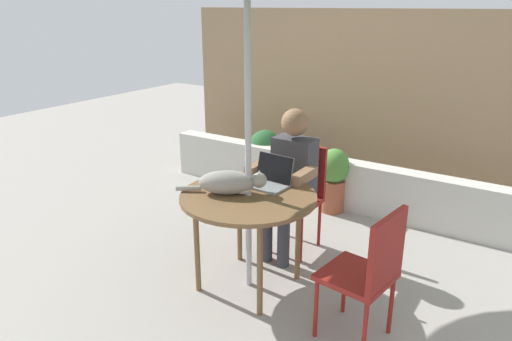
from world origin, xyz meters
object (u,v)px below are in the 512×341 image
object	(u,v)px
laptop	(271,177)
patio_table	(248,203)
potted_plant_near_fence	(333,177)
potted_plant_by_chair	(265,154)
chair_empty	(370,268)
chair_occupied	(298,189)
person_seated	(290,175)
cat	(230,183)

from	to	relation	value
laptop	patio_table	bearing A→B (deg)	-97.18
laptop	potted_plant_near_fence	bearing A→B (deg)	93.09
laptop	potted_plant_by_chair	distance (m)	2.01
chair_empty	laptop	xyz separation A→B (m)	(-0.93, 0.39, 0.27)
chair_occupied	potted_plant_near_fence	size ratio (longest dim) A/B	1.35
patio_table	chair_empty	bearing A→B (deg)	-8.03
potted_plant_by_chair	potted_plant_near_fence	bearing A→B (deg)	-16.81
patio_table	person_seated	world-z (taller)	person_seated
chair_occupied	laptop	size ratio (longest dim) A/B	2.81
person_seated	patio_table	bearing A→B (deg)	-90.00
patio_table	laptop	size ratio (longest dim) A/B	3.08
cat	potted_plant_near_fence	bearing A→B (deg)	87.45
chair_empty	potted_plant_by_chair	world-z (taller)	chair_empty
patio_table	potted_plant_by_chair	size ratio (longest dim) A/B	1.52
person_seated	potted_plant_by_chair	size ratio (longest dim) A/B	1.92
chair_occupied	cat	world-z (taller)	cat
laptop	cat	bearing A→B (deg)	-115.41
laptop	potted_plant_by_chair	bearing A→B (deg)	123.06
patio_table	chair_occupied	xyz separation A→B (m)	(0.00, 0.77, -0.15)
person_seated	chair_empty	bearing A→B (deg)	-37.70
person_seated	potted_plant_near_fence	bearing A→B (deg)	92.37
person_seated	potted_plant_by_chair	xyz separation A→B (m)	(-1.04, 1.29, -0.34)
laptop	potted_plant_by_chair	size ratio (longest dim) A/B	0.49
person_seated	cat	xyz separation A→B (m)	(-0.11, -0.66, 0.12)
chair_occupied	chair_empty	world-z (taller)	same
chair_occupied	laptop	xyz separation A→B (m)	(0.03, -0.51, 0.27)
patio_table	chair_empty	xyz separation A→B (m)	(0.96, -0.14, -0.15)
potted_plant_by_chair	chair_empty	bearing A→B (deg)	-45.44
patio_table	cat	size ratio (longest dim) A/B	1.64
chair_occupied	chair_empty	distance (m)	1.32
chair_empty	potted_plant_near_fence	distance (m)	2.01
potted_plant_near_fence	potted_plant_by_chair	world-z (taller)	potted_plant_near_fence
potted_plant_by_chair	laptop	bearing A→B (deg)	-56.94
chair_occupied	cat	xyz separation A→B (m)	(-0.11, -0.82, 0.29)
patio_table	potted_plant_near_fence	distance (m)	1.62
chair_occupied	person_seated	world-z (taller)	person_seated
cat	potted_plant_near_fence	xyz separation A→B (m)	(0.07, 1.65, -0.45)
patio_table	laptop	xyz separation A→B (m)	(0.03, 0.25, 0.13)
person_seated	potted_plant_by_chair	bearing A→B (deg)	128.88
patio_table	potted_plant_near_fence	xyz separation A→B (m)	(-0.04, 1.59, -0.31)
potted_plant_by_chair	chair_occupied	bearing A→B (deg)	-47.43
chair_occupied	potted_plant_by_chair	world-z (taller)	chair_occupied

